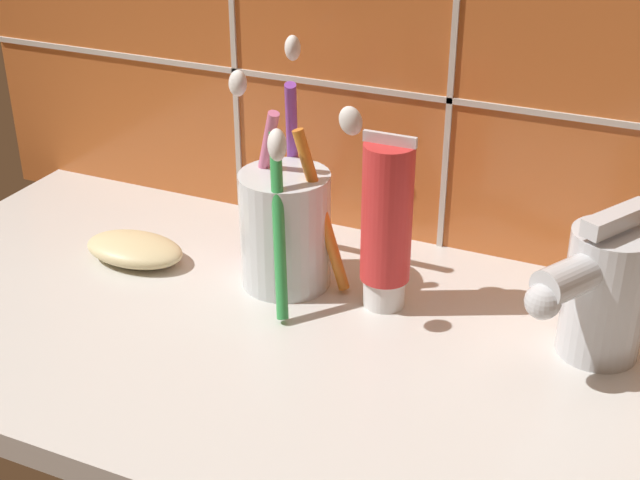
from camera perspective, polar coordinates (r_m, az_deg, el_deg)
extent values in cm
cube|color=silver|center=(65.25, 1.32, -7.32)|extent=(78.88, 35.94, 2.00)
cube|color=#C6662D|center=(73.06, 7.24, 12.82)|extent=(88.88, 1.50, 40.04)
cube|color=beige|center=(73.63, 6.82, 9.06)|extent=(88.88, 0.24, 0.50)
cube|color=beige|center=(79.20, -5.64, 14.05)|extent=(0.50, 0.24, 40.04)
cube|color=beige|center=(71.74, 8.56, 12.47)|extent=(0.50, 0.24, 40.04)
cylinder|color=silver|center=(70.01, -2.23, 0.68)|extent=(7.17, 7.17, 9.39)
cylinder|color=orange|center=(67.85, 0.11, 1.81)|extent=(4.63, 1.64, 13.15)
ellipsoid|color=white|center=(64.48, 1.98, 7.63)|extent=(2.41, 1.65, 2.58)
cylinder|color=purple|center=(72.56, -1.75, 4.73)|extent=(3.62, 6.62, 15.93)
ellipsoid|color=white|center=(72.91, -1.76, 12.19)|extent=(2.15, 2.69, 2.66)
cylinder|color=pink|center=(70.88, -3.88, 3.32)|extent=(5.19, 3.42, 14.09)
ellipsoid|color=white|center=(70.16, -5.29, 9.95)|extent=(2.64, 2.25, 2.62)
cylinder|color=green|center=(65.51, -2.66, 0.88)|extent=(3.59, 5.24, 13.37)
ellipsoid|color=white|center=(59.96, -2.64, 6.20)|extent=(2.30, 2.67, 2.64)
cylinder|color=white|center=(68.79, 4.12, -3.23)|extent=(3.24, 3.24, 2.37)
cylinder|color=red|center=(65.68, 4.31, 1.72)|extent=(3.81, 3.81, 10.81)
cube|color=silver|center=(63.38, 4.49, 6.45)|extent=(4.00, 0.36, 0.80)
cylinder|color=silver|center=(64.36, 17.78, -3.29)|extent=(5.73, 5.73, 9.45)
cylinder|color=silver|center=(60.68, 16.23, -2.13)|extent=(5.52, 7.07, 2.58)
sphere|color=silver|center=(58.76, 14.08, -3.83)|extent=(2.41, 2.41, 2.41)
cube|color=silver|center=(61.77, 18.53, 1.29)|extent=(4.17, 5.91, 1.20)
ellipsoid|color=beige|center=(76.41, -11.78, -0.58)|extent=(8.87, 5.40, 2.09)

